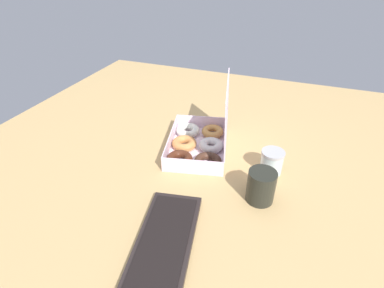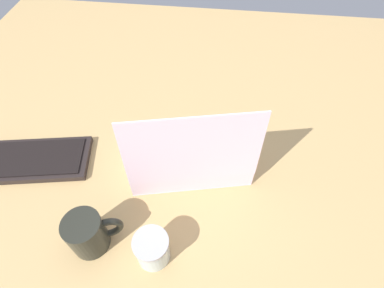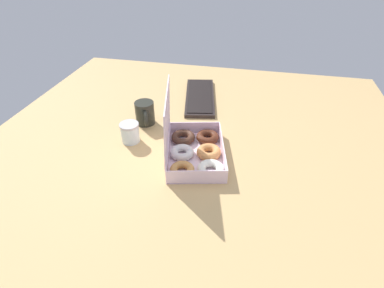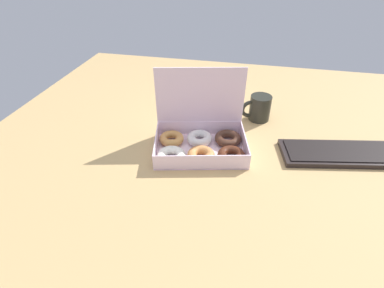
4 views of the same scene
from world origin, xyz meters
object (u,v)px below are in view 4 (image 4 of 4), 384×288
donut_box (201,141)px  glass_jar (224,105)px  keyboard (341,153)px  coffee_mug (259,108)px

donut_box → glass_jar: size_ratio=4.28×
donut_box → keyboard: 49.23cm
coffee_mug → glass_jar: bearing=174.4°
donut_box → keyboard: donut_box is taller
glass_jar → keyboard: bearing=-25.6°
glass_jar → coffee_mug: bearing=-5.6°
donut_box → coffee_mug: (19.28, 26.28, 1.85)cm
keyboard → glass_jar: bearing=154.4°
keyboard → coffee_mug: 35.70cm
keyboard → coffee_mug: size_ratio=3.51×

